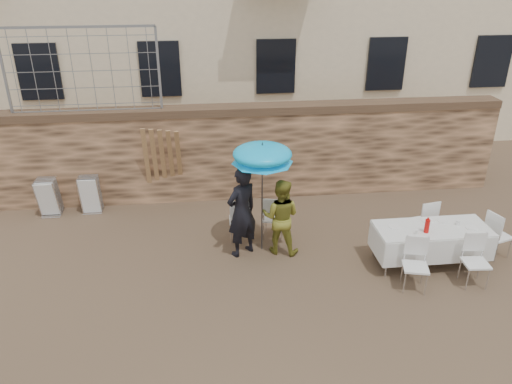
{
  "coord_description": "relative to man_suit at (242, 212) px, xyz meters",
  "views": [
    {
      "loc": [
        -0.52,
        -6.0,
        5.35
      ],
      "look_at": [
        0.4,
        2.2,
        1.4
      ],
      "focal_mm": 35.0,
      "sensor_mm": 36.0,
      "label": 1
    }
  ],
  "objects": [
    {
      "name": "ground",
      "position": [
        -0.15,
        -2.36,
        -0.92
      ],
      "size": [
        80.0,
        80.0,
        0.0
      ],
      "primitive_type": "plane",
      "color": "brown",
      "rests_on": "ground"
    },
    {
      "name": "stone_wall",
      "position": [
        -0.15,
        2.64,
        0.18
      ],
      "size": [
        13.0,
        0.5,
        2.2
      ],
      "primitive_type": "cube",
      "color": "#886244",
      "rests_on": "ground"
    },
    {
      "name": "chain_link_fence",
      "position": [
        -3.15,
        2.64,
        2.18
      ],
      "size": [
        3.2,
        0.06,
        1.8
      ],
      "primitive_type": null,
      "color": "gray",
      "rests_on": "stone_wall"
    },
    {
      "name": "man_suit",
      "position": [
        0.0,
        0.0,
        0.0
      ],
      "size": [
        0.8,
        0.74,
        1.84
      ],
      "primitive_type": "imported",
      "rotation": [
        0.0,
        0.0,
        3.73
      ],
      "color": "black",
      "rests_on": "ground"
    },
    {
      "name": "woman_dress",
      "position": [
        0.75,
        0.0,
        -0.15
      ],
      "size": [
        0.9,
        0.8,
        1.54
      ],
      "primitive_type": "imported",
      "rotation": [
        0.0,
        0.0,
        2.79
      ],
      "color": "#ADA935",
      "rests_on": "ground"
    },
    {
      "name": "umbrella",
      "position": [
        0.4,
        0.1,
        1.06
      ],
      "size": [
        1.15,
        1.15,
        2.09
      ],
      "color": "#3F3F44",
      "rests_on": "ground"
    },
    {
      "name": "couple_chair_left",
      "position": [
        0.0,
        0.55,
        -0.44
      ],
      "size": [
        0.5,
        0.5,
        0.96
      ],
      "primitive_type": null,
      "rotation": [
        0.0,
        0.0,
        3.1
      ],
      "color": "white",
      "rests_on": "ground"
    },
    {
      "name": "couple_chair_right",
      "position": [
        0.7,
        0.55,
        -0.44
      ],
      "size": [
        0.59,
        0.59,
        0.96
      ],
      "primitive_type": null,
      "rotation": [
        0.0,
        0.0,
        2.87
      ],
      "color": "white",
      "rests_on": "ground"
    },
    {
      "name": "banquet_table",
      "position": [
        3.49,
        -0.74,
        -0.19
      ],
      "size": [
        2.1,
        0.85,
        0.78
      ],
      "color": "white",
      "rests_on": "ground"
    },
    {
      "name": "soda_bottle",
      "position": [
        3.29,
        -0.89,
        -0.02
      ],
      "size": [
        0.09,
        0.09,
        0.26
      ],
      "primitive_type": "cylinder",
      "color": "red",
      "rests_on": "banquet_table"
    },
    {
      "name": "table_chair_front_left",
      "position": [
        2.89,
        -1.49,
        -0.44
      ],
      "size": [
        0.58,
        0.58,
        0.96
      ],
      "primitive_type": null,
      "rotation": [
        0.0,
        0.0,
        -0.24
      ],
      "color": "white",
      "rests_on": "ground"
    },
    {
      "name": "table_chair_front_right",
      "position": [
        3.99,
        -1.49,
        -0.44
      ],
      "size": [
        0.51,
        0.51,
        0.96
      ],
      "primitive_type": null,
      "rotation": [
        0.0,
        0.0,
        -0.07
      ],
      "color": "white",
      "rests_on": "ground"
    },
    {
      "name": "table_chair_back",
      "position": [
        3.69,
        0.06,
        -0.44
      ],
      "size": [
        0.56,
        0.56,
        0.96
      ],
      "primitive_type": null,
      "rotation": [
        0.0,
        0.0,
        3.32
      ],
      "color": "white",
      "rests_on": "ground"
    },
    {
      "name": "table_chair_side",
      "position": [
        4.89,
        -0.64,
        -0.44
      ],
      "size": [
        0.6,
        0.6,
        0.96
      ],
      "primitive_type": null,
      "rotation": [
        0.0,
        0.0,
        1.88
      ],
      "color": "white",
      "rests_on": "ground"
    },
    {
      "name": "chair_stack_left",
      "position": [
        -4.15,
        2.22,
        -0.46
      ],
      "size": [
        0.46,
        0.47,
        0.92
      ],
      "primitive_type": null,
      "color": "white",
      "rests_on": "ground"
    },
    {
      "name": "chair_stack_right",
      "position": [
        -3.25,
        2.22,
        -0.46
      ],
      "size": [
        0.46,
        0.4,
        0.92
      ],
      "primitive_type": null,
      "color": "white",
      "rests_on": "ground"
    },
    {
      "name": "wood_planks",
      "position": [
        -1.65,
        2.29,
        0.08
      ],
      "size": [
        0.7,
        0.2,
        2.0
      ],
      "primitive_type": null,
      "color": "#A37749",
      "rests_on": "ground"
    }
  ]
}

